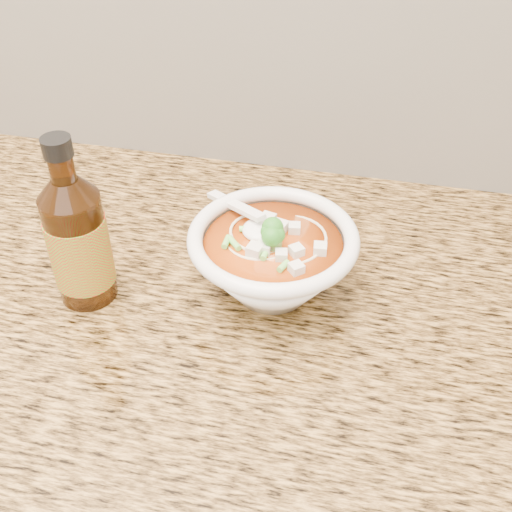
# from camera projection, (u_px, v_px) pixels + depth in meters

# --- Properties ---
(cabinet) EXTENTS (4.00, 0.65, 0.86)m
(cabinet) POSITION_uv_depth(u_px,v_px,m) (77.00, 471.00, 1.11)
(cabinet) COLOR black
(cabinet) RESTS_ON ground
(counter_slab) EXTENTS (4.00, 0.68, 0.04)m
(counter_slab) POSITION_uv_depth(u_px,v_px,m) (15.00, 278.00, 0.82)
(counter_slab) COLOR #A87C3D
(counter_slab) RESTS_ON cabinet
(soup_bowl) EXTENTS (0.20, 0.20, 0.11)m
(soup_bowl) POSITION_uv_depth(u_px,v_px,m) (273.00, 261.00, 0.75)
(soup_bowl) COLOR white
(soup_bowl) RESTS_ON counter_slab
(hot_sauce_bottle) EXTENTS (0.09, 0.09, 0.21)m
(hot_sauce_bottle) POSITION_uv_depth(u_px,v_px,m) (78.00, 241.00, 0.72)
(hot_sauce_bottle) COLOR #3A1C07
(hot_sauce_bottle) RESTS_ON counter_slab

